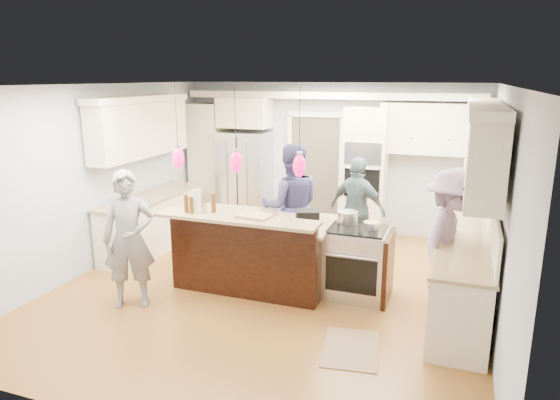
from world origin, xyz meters
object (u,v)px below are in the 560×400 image
Objects in this scene: island_range at (359,263)px; person_bar_end at (129,239)px; refrigerator at (245,179)px; person_far_left at (291,207)px; kitchen_island at (256,250)px.

person_bar_end is (-2.61, -1.22, 0.40)m from island_range.
refrigerator is 0.97× the size of person_far_left.
refrigerator reaches higher than person_bar_end.
island_range is at bearing 3.11° from kitchen_island.
person_far_left is at bearing 73.17° from kitchen_island.
person_bar_end is (0.10, -3.72, -0.04)m from refrigerator.
person_bar_end is at bearing -136.45° from kitchen_island.
person_bar_end reaches higher than island_range.
kitchen_island is 0.93m from person_far_left.
refrigerator reaches higher than island_range.
person_far_left reaches higher than island_range.
kitchen_island is 2.28× the size of island_range.
person_far_left is at bearing 149.07° from island_range.
person_far_left is (1.44, 1.93, 0.07)m from person_bar_end.
person_far_left reaches higher than refrigerator.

